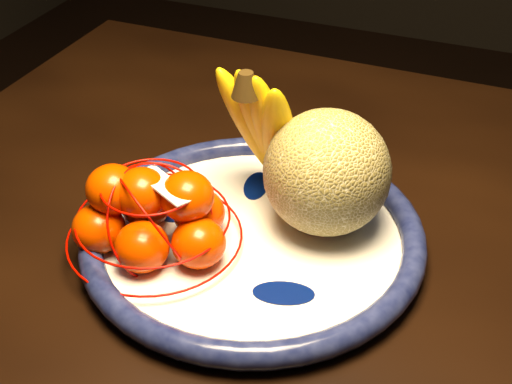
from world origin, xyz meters
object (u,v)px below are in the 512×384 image
at_px(dining_table, 416,280).
at_px(mandarin_bag, 153,215).
at_px(cantaloupe, 327,172).
at_px(banana_bunch, 266,124).
at_px(fruit_bowl, 253,236).

distance_m(dining_table, mandarin_bag, 0.34).
height_order(dining_table, mandarin_bag, mandarin_bag).
bearing_deg(dining_table, mandarin_bag, -150.87).
bearing_deg(cantaloupe, banana_bunch, 158.71).
bearing_deg(dining_table, banana_bunch, -176.48).
xyz_separation_m(fruit_bowl, banana_bunch, (-0.02, 0.09, 0.10)).
xyz_separation_m(cantaloupe, mandarin_bag, (-0.16, -0.11, -0.03)).
relative_size(fruit_bowl, banana_bunch, 2.05).
bearing_deg(banana_bunch, fruit_bowl, -60.54).
distance_m(dining_table, banana_bunch, 0.27).
height_order(fruit_bowl, cantaloupe, cantaloupe).
xyz_separation_m(fruit_bowl, cantaloupe, (0.07, 0.05, 0.07)).
bearing_deg(mandarin_bag, fruit_bowl, 29.56).
bearing_deg(cantaloupe, mandarin_bag, -146.99).
relative_size(cantaloupe, banana_bunch, 0.75).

